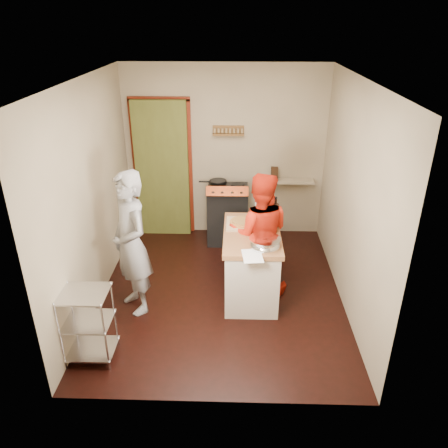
% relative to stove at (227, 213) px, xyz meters
% --- Properties ---
extents(floor, '(3.50, 3.50, 0.00)m').
position_rel_stove_xyz_m(floor, '(-0.05, -1.42, -0.45)').
color(floor, black).
rests_on(floor, ground).
extents(back_wall, '(3.00, 0.44, 2.60)m').
position_rel_stove_xyz_m(back_wall, '(-0.69, 0.36, 0.68)').
color(back_wall, tan).
rests_on(back_wall, ground).
extents(left_wall, '(0.04, 3.50, 2.60)m').
position_rel_stove_xyz_m(left_wall, '(-1.55, -1.42, 0.85)').
color(left_wall, tan).
rests_on(left_wall, ground).
extents(right_wall, '(0.04, 3.50, 2.60)m').
position_rel_stove_xyz_m(right_wall, '(1.45, -1.42, 0.85)').
color(right_wall, tan).
rests_on(right_wall, ground).
extents(ceiling, '(3.00, 3.50, 0.02)m').
position_rel_stove_xyz_m(ceiling, '(-0.05, -1.42, 2.16)').
color(ceiling, white).
rests_on(ceiling, back_wall).
extents(stove, '(0.60, 0.63, 1.00)m').
position_rel_stove_xyz_m(stove, '(0.00, 0.00, 0.00)').
color(stove, black).
rests_on(stove, ground).
extents(wire_shelving, '(0.48, 0.40, 0.80)m').
position_rel_stove_xyz_m(wire_shelving, '(-1.33, -2.62, -0.01)').
color(wire_shelving, silver).
rests_on(wire_shelving, ground).
extents(island, '(0.67, 1.29, 1.17)m').
position_rel_stove_xyz_m(island, '(0.33, -1.43, 0.01)').
color(island, beige).
rests_on(island, ground).
extents(person_stripe, '(0.70, 0.75, 1.71)m').
position_rel_stove_xyz_m(person_stripe, '(-1.05, -1.76, 0.41)').
color(person_stripe, '#BDBCC2').
rests_on(person_stripe, ground).
extents(person_red, '(0.79, 0.63, 1.56)m').
position_rel_stove_xyz_m(person_red, '(0.42, -1.32, 0.33)').
color(person_red, red).
rests_on(person_red, ground).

